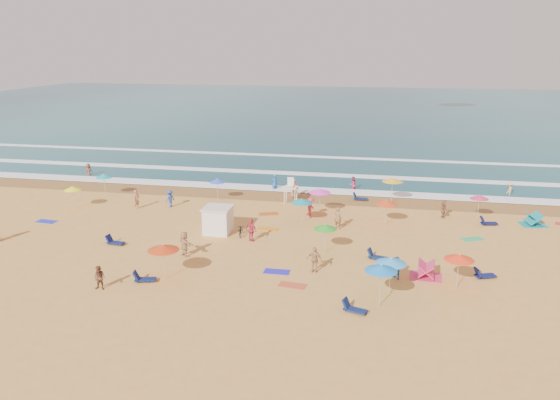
# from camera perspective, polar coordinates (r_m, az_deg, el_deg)

# --- Properties ---
(ground) EXTENTS (220.00, 220.00, 0.00)m
(ground) POSITION_cam_1_polar(r_m,az_deg,el_deg) (42.07, -2.60, -4.13)
(ground) COLOR gold
(ground) RESTS_ON ground
(ocean) EXTENTS (220.00, 140.00, 0.18)m
(ocean) POSITION_cam_1_polar(r_m,az_deg,el_deg) (123.57, 6.70, 9.20)
(ocean) COLOR #0C4756
(ocean) RESTS_ON ground
(wet_sand) EXTENTS (220.00, 220.00, 0.00)m
(wet_sand) POSITION_cam_1_polar(r_m,az_deg,el_deg) (53.71, 0.53, 0.39)
(wet_sand) COLOR olive
(wet_sand) RESTS_ON ground
(surf_foam) EXTENTS (200.00, 18.70, 0.05)m
(surf_foam) POSITION_cam_1_polar(r_m,az_deg,el_deg) (62.11, 2.02, 2.63)
(surf_foam) COLOR white
(surf_foam) RESTS_ON ground
(cabana) EXTENTS (2.00, 2.00, 2.00)m
(cabana) POSITION_cam_1_polar(r_m,az_deg,el_deg) (43.46, -6.49, -2.15)
(cabana) COLOR white
(cabana) RESTS_ON ground
(cabana_roof) EXTENTS (2.20, 2.20, 0.12)m
(cabana_roof) POSITION_cam_1_polar(r_m,az_deg,el_deg) (43.15, -6.54, -0.82)
(cabana_roof) COLOR silver
(cabana_roof) RESTS_ON cabana
(bicycle) EXTENTS (0.97, 1.82, 0.91)m
(bicycle) POSITION_cam_1_polar(r_m,az_deg,el_deg) (42.85, -4.16, -3.13)
(bicycle) COLOR black
(bicycle) RESTS_ON ground
(lifeguard_stand) EXTENTS (1.20, 1.20, 2.10)m
(lifeguard_stand) POSITION_cam_1_polar(r_m,az_deg,el_deg) (51.20, 1.12, 0.82)
(lifeguard_stand) COLOR white
(lifeguard_stand) RESTS_ON ground
(beach_umbrellas) EXTENTS (58.04, 27.28, 0.78)m
(beach_umbrellas) POSITION_cam_1_polar(r_m,az_deg,el_deg) (41.68, -0.79, -1.28)
(beach_umbrellas) COLOR red
(beach_umbrellas) RESTS_ON ground
(loungers) EXTENTS (38.42, 23.75, 0.34)m
(loungers) POSITION_cam_1_polar(r_m,az_deg,el_deg) (39.35, 1.20, -5.31)
(loungers) COLOR #101A52
(loungers) RESTS_ON ground
(towels) EXTENTS (46.10, 25.17, 0.03)m
(towels) POSITION_cam_1_polar(r_m,az_deg,el_deg) (39.54, -0.92, -5.44)
(towels) COLOR red
(towels) RESTS_ON ground
(popup_tents) EXTENTS (11.56, 14.34, 1.20)m
(popup_tents) POSITION_cam_1_polar(r_m,az_deg,el_deg) (42.93, 20.79, -3.93)
(popup_tents) COLOR #DA3063
(popup_tents) RESTS_ON ground
(beachgoers) EXTENTS (46.13, 28.47, 2.08)m
(beachgoers) POSITION_cam_1_polar(r_m,az_deg,el_deg) (46.38, -1.06, -1.14)
(beachgoers) COLOR tan
(beachgoers) RESTS_ON ground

